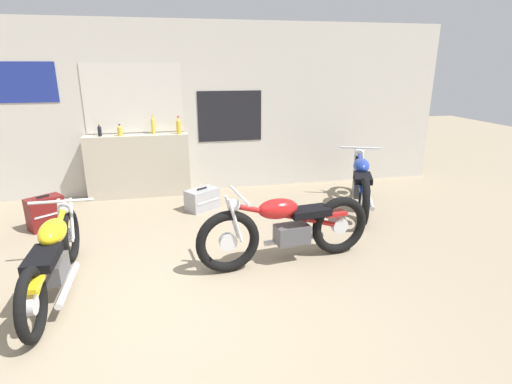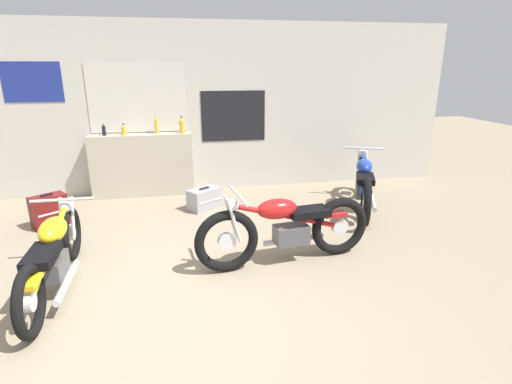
# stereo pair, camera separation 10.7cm
# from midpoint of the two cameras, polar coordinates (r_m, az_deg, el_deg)

# --- Properties ---
(ground_plane) EXTENTS (24.00, 24.00, 0.00)m
(ground_plane) POSITION_cam_midpoint_polar(r_m,az_deg,el_deg) (3.84, -13.74, -16.31)
(ground_plane) COLOR gray
(wall_back) EXTENTS (10.00, 0.07, 2.80)m
(wall_back) POSITION_cam_midpoint_polar(r_m,az_deg,el_deg) (6.89, -14.12, 11.33)
(wall_back) COLOR beige
(wall_back) RESTS_ON ground_plane
(sill_counter) EXTENTS (1.64, 0.28, 1.03)m
(sill_counter) POSITION_cam_midpoint_polar(r_m,az_deg,el_deg) (6.89, -16.82, 3.59)
(sill_counter) COLOR #B7AD99
(sill_counter) RESTS_ON ground_plane
(bottle_leftmost) EXTENTS (0.06, 0.06, 0.20)m
(bottle_leftmost) POSITION_cam_midpoint_polar(r_m,az_deg,el_deg) (6.83, -21.87, 8.16)
(bottle_leftmost) COLOR black
(bottle_leftmost) RESTS_ON sill_counter
(bottle_left_center) EXTENTS (0.08, 0.08, 0.18)m
(bottle_left_center) POSITION_cam_midpoint_polar(r_m,az_deg,el_deg) (6.77, -19.30, 8.28)
(bottle_left_center) COLOR gold
(bottle_left_center) RESTS_ON sill_counter
(bottle_center) EXTENTS (0.06, 0.06, 0.31)m
(bottle_center) POSITION_cam_midpoint_polar(r_m,az_deg,el_deg) (6.78, -14.95, 9.18)
(bottle_center) COLOR gold
(bottle_center) RESTS_ON sill_counter
(bottle_right_center) EXTENTS (0.08, 0.08, 0.29)m
(bottle_right_center) POSITION_cam_midpoint_polar(r_m,az_deg,el_deg) (6.70, -11.46, 9.24)
(bottle_right_center) COLOR gold
(bottle_right_center) RESTS_ON sill_counter
(motorcycle_yellow) EXTENTS (0.64, 2.00, 0.76)m
(motorcycle_yellow) POSITION_cam_midpoint_polar(r_m,az_deg,el_deg) (4.31, -27.63, -8.14)
(motorcycle_yellow) COLOR black
(motorcycle_yellow) RESTS_ON ground_plane
(motorcycle_blue) EXTENTS (0.95, 1.97, 0.84)m
(motorcycle_blue) POSITION_cam_midpoint_polar(r_m,az_deg,el_deg) (6.26, 14.27, 1.36)
(motorcycle_blue) COLOR black
(motorcycle_blue) RESTS_ON ground_plane
(motorcycle_red) EXTENTS (2.02, 0.64, 0.86)m
(motorcycle_red) POSITION_cam_midpoint_polar(r_m,az_deg,el_deg) (4.40, 3.69, -5.10)
(motorcycle_red) COLOR black
(motorcycle_red) RESTS_ON ground_plane
(hard_case_darkred) EXTENTS (0.50, 0.46, 0.46)m
(hard_case_darkred) POSITION_cam_midpoint_polar(r_m,az_deg,el_deg) (6.08, -28.30, -2.62)
(hard_case_darkred) COLOR maroon
(hard_case_darkred) RESTS_ON ground_plane
(hard_case_silver) EXTENTS (0.56, 0.51, 0.34)m
(hard_case_silver) POSITION_cam_midpoint_polar(r_m,az_deg,el_deg) (6.14, -8.17, -1.03)
(hard_case_silver) COLOR #9E9EA3
(hard_case_silver) RESTS_ON ground_plane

